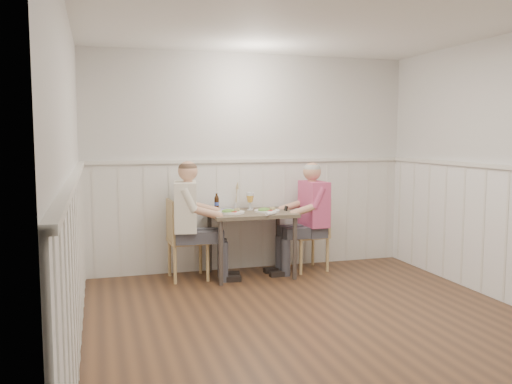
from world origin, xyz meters
TOP-DOWN VIEW (x-y plane):
  - ground_plane at (0.00, 0.00)m, footprint 4.50×4.50m
  - room_shell at (0.00, 0.00)m, footprint 4.04×4.54m
  - wainscot at (0.00, 0.69)m, footprint 4.00×4.49m
  - dining_table at (-0.12, 1.84)m, footprint 0.95×0.70m
  - chair_right at (0.66, 1.92)m, footprint 0.46×0.46m
  - chair_left at (-0.90, 1.92)m, footprint 0.44×0.44m
  - man_in_pink at (0.62, 1.83)m, footprint 0.63×0.44m
  - diner_cream at (-0.83, 1.83)m, footprint 0.68×0.48m
  - plate_man at (0.05, 1.79)m, footprint 0.30×0.30m
  - plate_diner at (-0.38, 1.79)m, footprint 0.30×0.30m
  - beer_glass_a at (-0.05, 2.08)m, footprint 0.08×0.08m
  - beer_glass_b at (-0.09, 1.99)m, footprint 0.08×0.08m
  - beer_bottle at (-0.47, 2.08)m, footprint 0.06×0.06m
  - rolled_napkin at (0.02, 1.53)m, footprint 0.16×0.14m
  - grass_vase at (-0.23, 2.13)m, footprint 0.04×0.04m
  - gingham_mat at (-0.41, 2.02)m, footprint 0.38×0.33m

SIDE VIEW (x-z plane):
  - ground_plane at x=0.00m, z-range 0.00..0.00m
  - chair_right at x=0.66m, z-range 0.04..0.92m
  - chair_left at x=-0.90m, z-range 0.04..0.95m
  - man_in_pink at x=0.62m, z-range -0.11..1.22m
  - diner_cream at x=-0.83m, z-range -0.11..1.26m
  - dining_table at x=-0.12m, z-range 0.28..1.03m
  - wainscot at x=0.00m, z-range 0.02..1.36m
  - gingham_mat at x=-0.41m, z-range 0.75..0.76m
  - rolled_napkin at x=0.02m, z-range 0.75..0.79m
  - plate_diner at x=-0.38m, z-range 0.74..0.81m
  - plate_man at x=0.05m, z-range 0.74..0.81m
  - beer_bottle at x=-0.47m, z-range 0.74..0.94m
  - beer_glass_a at x=-0.05m, z-range 0.78..0.97m
  - beer_glass_b at x=-0.09m, z-range 0.79..0.99m
  - grass_vase at x=-0.23m, z-range 0.73..1.07m
  - room_shell at x=0.00m, z-range 0.22..2.82m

